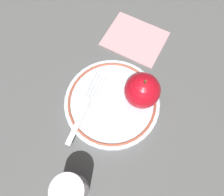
% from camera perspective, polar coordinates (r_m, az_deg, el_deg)
% --- Properties ---
extents(ground_plane, '(2.00, 2.00, 0.00)m').
position_cam_1_polar(ground_plane, '(0.52, 0.61, 0.43)').
color(ground_plane, '#515251').
extents(plate, '(0.22, 0.22, 0.02)m').
position_cam_1_polar(plate, '(0.50, -0.00, -1.18)').
color(plate, silver).
rests_on(plate, ground_plane).
extents(apple_red_whole, '(0.08, 0.08, 0.09)m').
position_cam_1_polar(apple_red_whole, '(0.46, 7.91, 1.93)').
color(apple_red_whole, red).
rests_on(apple_red_whole, plate).
extents(fork, '(0.18, 0.07, 0.00)m').
position_cam_1_polar(fork, '(0.49, -7.28, -3.07)').
color(fork, silver).
rests_on(fork, plate).
extents(drinking_glass, '(0.06, 0.06, 0.09)m').
position_cam_1_polar(drinking_glass, '(0.44, -10.71, -22.59)').
color(drinking_glass, silver).
rests_on(drinking_glass, ground_plane).
extents(napkin_folded, '(0.15, 0.17, 0.01)m').
position_cam_1_polar(napkin_folded, '(0.60, 5.99, 15.22)').
color(napkin_folded, '#C69195').
rests_on(napkin_folded, ground_plane).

